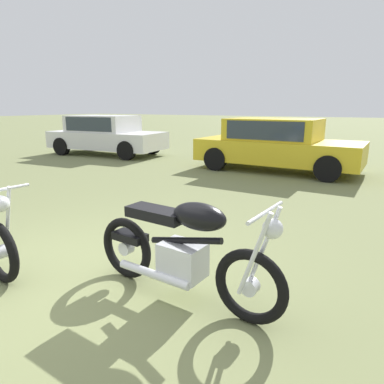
# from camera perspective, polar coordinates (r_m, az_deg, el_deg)

# --- Properties ---
(ground_plane) EXTENTS (120.00, 120.00, 0.00)m
(ground_plane) POSITION_cam_1_polar(r_m,az_deg,el_deg) (3.89, -19.77, -13.72)
(ground_plane) COLOR olive
(motorcycle_black) EXTENTS (2.05, 0.64, 1.02)m
(motorcycle_black) POSITION_cam_1_polar(r_m,az_deg,el_deg) (3.18, -1.56, -9.56)
(motorcycle_black) COLOR black
(motorcycle_black) RESTS_ON ground
(car_white) EXTENTS (4.42, 2.18, 1.43)m
(car_white) POSITION_cam_1_polar(r_m,az_deg,el_deg) (13.26, -14.19, 9.47)
(car_white) COLOR silver
(car_white) RESTS_ON ground
(car_yellow) EXTENTS (4.41, 1.98, 1.43)m
(car_yellow) POSITION_cam_1_polar(r_m,az_deg,el_deg) (9.90, 13.74, 8.09)
(car_yellow) COLOR gold
(car_yellow) RESTS_ON ground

